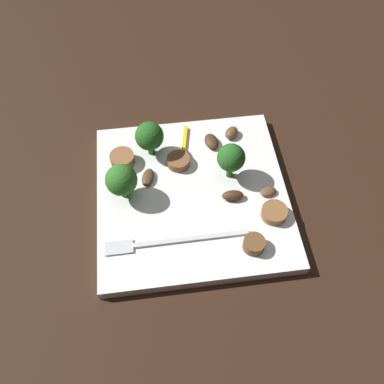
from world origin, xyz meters
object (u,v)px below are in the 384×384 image
object	(u,v)px
mushroom_0	(232,133)
mushroom_4	(211,141)
fork	(166,242)
mushroom_3	(233,195)
mushroom_2	(268,191)
broccoli_floret_1	(231,158)
mushroom_5	(148,177)
pepper_strip_2	(183,142)
sausage_slice_2	(274,213)
sausage_slice_3	(122,159)
broccoli_floret_0	(149,137)
broccoli_floret_2	(121,180)
plate	(192,195)
sausage_slice_1	(254,244)
sausage_slice_0	(178,161)

from	to	relation	value
mushroom_0	mushroom_4	world-z (taller)	mushroom_0
mushroom_0	fork	bearing A→B (deg)	55.47
mushroom_3	mushroom_4	world-z (taller)	mushroom_3
fork	mushroom_2	bearing A→B (deg)	-158.84
fork	broccoli_floret_1	distance (m)	0.14
mushroom_5	pepper_strip_2	bearing A→B (deg)	-133.38
sausage_slice_2	mushroom_4	size ratio (longest dim) A/B	1.17
fork	sausage_slice_3	xyz separation A→B (m)	(0.05, -0.13, 0.01)
mushroom_4	mushroom_2	bearing A→B (deg)	123.30
broccoli_floret_0	broccoli_floret_2	world-z (taller)	same
sausage_slice_2	mushroom_3	xyz separation A→B (m)	(0.05, -0.03, -0.00)
broccoli_floret_2	sausage_slice_3	world-z (taller)	broccoli_floret_2
mushroom_3	sausage_slice_2	bearing A→B (deg)	145.67
broccoli_floret_1	pepper_strip_2	distance (m)	0.09
broccoli_floret_2	pepper_strip_2	distance (m)	0.12
broccoli_floret_1	sausage_slice_3	size ratio (longest dim) A/B	1.71
plate	broccoli_floret_0	world-z (taller)	broccoli_floret_0
broccoli_floret_0	sausage_slice_1	distance (m)	0.20
sausage_slice_0	mushroom_5	xyz separation A→B (m)	(0.04, 0.02, -0.00)
plate	pepper_strip_2	size ratio (longest dim) A/B	4.54
mushroom_4	sausage_slice_3	bearing A→B (deg)	7.88
broccoli_floret_2	mushroom_2	size ratio (longest dim) A/B	2.51
mushroom_2	plate	bearing A→B (deg)	-8.32
fork	sausage_slice_0	distance (m)	0.12
sausage_slice_2	mushroom_3	size ratio (longest dim) A/B	1.18
broccoli_floret_0	sausage_slice_3	bearing A→B (deg)	17.38
sausage_slice_2	pepper_strip_2	distance (m)	0.17
broccoli_floret_2	plate	bearing A→B (deg)	175.75
fork	broccoli_floret_0	size ratio (longest dim) A/B	3.26
broccoli_floret_1	mushroom_2	size ratio (longest dim) A/B	2.59
broccoli_floret_1	mushroom_5	distance (m)	0.12
broccoli_floret_1	sausage_slice_3	xyz separation A→B (m)	(0.14, -0.04, -0.03)
broccoli_floret_2	mushroom_4	distance (m)	0.15
broccoli_floret_2	sausage_slice_1	distance (m)	0.18
sausage_slice_2	mushroom_5	world-z (taller)	sausage_slice_2
sausage_slice_0	broccoli_floret_1	bearing A→B (deg)	157.28
broccoli_floret_1	mushroom_5	world-z (taller)	broccoli_floret_1
mushroom_3	mushroom_5	xyz separation A→B (m)	(0.11, -0.04, -0.00)
mushroom_2	pepper_strip_2	bearing A→B (deg)	-44.92
mushroom_4	broccoli_floret_1	bearing A→B (deg)	105.01
mushroom_3	pepper_strip_2	xyz separation A→B (m)	(0.05, -0.10, -0.00)
sausage_slice_3	fork	bearing A→B (deg)	110.28
broccoli_floret_0	sausage_slice_1	world-z (taller)	broccoli_floret_0
sausage_slice_2	mushroom_0	size ratio (longest dim) A/B	1.42
mushroom_2	broccoli_floret_0	bearing A→B (deg)	-30.83
sausage_slice_0	mushroom_3	xyz separation A→B (m)	(-0.06, 0.07, -0.00)
broccoli_floret_0	sausage_slice_0	size ratio (longest dim) A/B	1.74
sausage_slice_2	sausage_slice_3	bearing A→B (deg)	-30.17
mushroom_4	fork	bearing A→B (deg)	61.97
plate	fork	size ratio (longest dim) A/B	1.40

